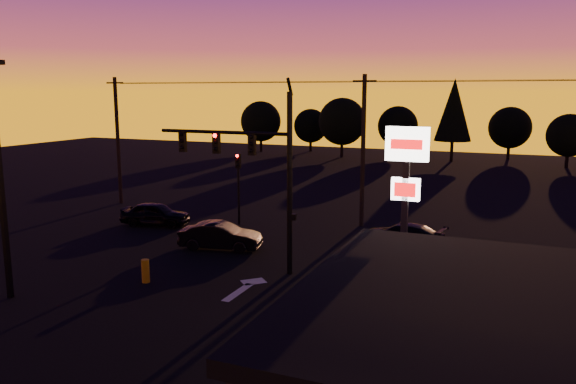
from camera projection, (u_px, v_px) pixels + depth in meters
name	position (u px, v px, depth m)	size (l,w,h in m)	color
ground	(215.00, 299.00, 21.96)	(120.00, 120.00, 0.00)	black
lane_arrow	(246.00, 287.00, 23.28)	(1.20, 3.10, 0.01)	beige
traffic_signal_mast	(256.00, 162.00, 24.75)	(6.79, 0.52, 8.58)	black
secondary_signal	(238.00, 178.00, 33.79)	(0.30, 0.31, 4.35)	black
pylon_sign	(406.00, 180.00, 19.77)	(1.50, 0.28, 6.80)	black
utility_pole_0	(118.00, 140.00, 39.98)	(1.40, 0.26, 9.00)	black
utility_pole_1	(363.00, 150.00, 33.07)	(1.40, 0.26, 9.00)	black
power_wires	(365.00, 82.00, 32.37)	(36.00, 1.22, 0.07)	black
bollard	(146.00, 271.00, 23.79)	(0.33, 0.33, 1.00)	#AF880B
tree_0	(261.00, 121.00, 75.01)	(5.36, 5.36, 6.74)	black
tree_1	(311.00, 126.00, 75.53)	(4.54, 4.54, 5.71)	black
tree_2	(342.00, 122.00, 68.53)	(5.77, 5.78, 7.26)	black
tree_3	(398.00, 126.00, 69.97)	(4.95, 4.95, 6.22)	black
tree_4	(454.00, 110.00, 64.18)	(4.18, 4.18, 9.50)	black
tree_5	(510.00, 128.00, 66.79)	(4.95, 4.95, 6.22)	black
tree_6	(569.00, 135.00, 59.11)	(4.54, 4.54, 5.71)	black
car_left	(155.00, 214.00, 33.93)	(1.67, 4.15, 1.41)	black
car_mid	(221.00, 236.00, 28.81)	(1.46, 4.19, 1.38)	black
car_right	(401.00, 236.00, 29.05)	(1.82, 4.47, 1.30)	black
suv_parked	(434.00, 364.00, 15.32)	(2.22, 4.82, 1.34)	black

